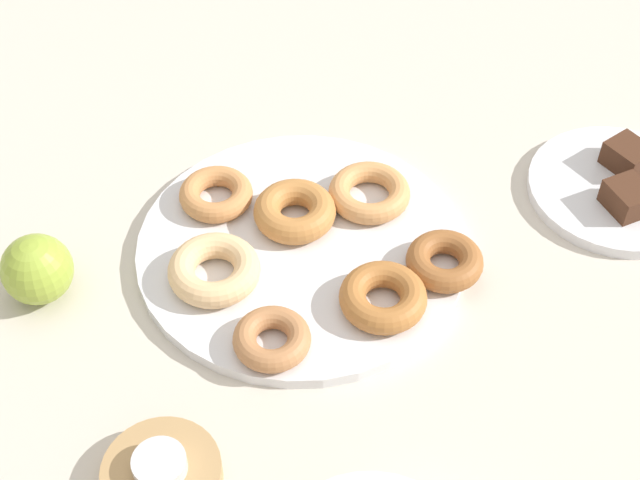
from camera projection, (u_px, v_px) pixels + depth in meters
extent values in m
plane|color=beige|center=(301.00, 252.00, 1.00)|extent=(2.40, 2.40, 0.00)
cylinder|color=silver|center=(301.00, 248.00, 0.99)|extent=(0.35, 0.35, 0.01)
torus|color=tan|center=(369.00, 193.00, 1.02)|extent=(0.13, 0.13, 0.02)
torus|color=#B27547|center=(272.00, 339.00, 0.89)|extent=(0.08, 0.08, 0.02)
torus|color=#C6844C|center=(216.00, 194.00, 1.02)|extent=(0.11, 0.11, 0.02)
torus|color=#AD6B33|center=(383.00, 297.00, 0.92)|extent=(0.11, 0.11, 0.03)
torus|color=#BC7A3D|center=(295.00, 211.00, 1.00)|extent=(0.12, 0.12, 0.03)
torus|color=#995B2D|center=(445.00, 261.00, 0.96)|extent=(0.10, 0.10, 0.03)
torus|color=#EABC84|center=(214.00, 270.00, 0.95)|extent=(0.10, 0.10, 0.03)
cylinder|color=silver|center=(618.00, 189.00, 1.05)|extent=(0.20, 0.20, 0.01)
cube|color=#472819|center=(628.00, 156.00, 1.06)|extent=(0.04, 0.05, 0.03)
cube|color=#472819|center=(628.00, 198.00, 1.01)|extent=(0.05, 0.06, 0.03)
cylinder|color=tan|center=(162.00, 475.00, 0.81)|extent=(0.10, 0.10, 0.02)
cylinder|color=silver|center=(160.00, 464.00, 0.79)|extent=(0.05, 0.05, 0.02)
sphere|color=#93AD38|center=(37.00, 269.00, 0.94)|extent=(0.07, 0.07, 0.07)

